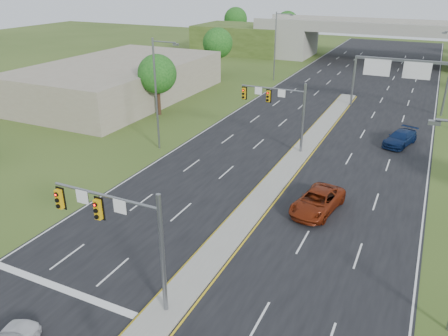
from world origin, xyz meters
name	(u,v)px	position (x,y,z in m)	size (l,w,h in m)	color
ground	(166,312)	(0.00, 0.00, 0.00)	(240.00, 240.00, 0.00)	#374C1B
road	(324,124)	(0.00, 35.00, 0.01)	(24.00, 160.00, 0.02)	black
median	(295,159)	(0.00, 23.00, 0.10)	(2.00, 54.00, 0.16)	gray
lane_markings	(305,140)	(-0.60, 28.91, 0.02)	(23.72, 160.00, 0.01)	gold
signal_mast_near	(122,226)	(-2.26, -0.07, 4.73)	(6.62, 0.60, 7.00)	slate
signal_mast_far	(281,105)	(-2.26, 24.93, 4.73)	(6.62, 0.60, 7.00)	slate
sign_gantry	(399,70)	(6.68, 44.92, 5.24)	(11.58, 0.44, 6.67)	slate
overpass	(380,44)	(0.00, 80.00, 3.55)	(80.00, 14.00, 8.10)	gray
lightpole_l_mid	(157,90)	(-13.30, 20.00, 6.10)	(2.85, 0.25, 11.00)	slate
lightpole_l_far	(276,43)	(-13.30, 55.00, 6.10)	(2.85, 0.25, 11.00)	slate
tree_l_near	(157,74)	(-20.00, 30.00, 5.18)	(4.80, 4.80, 7.60)	#382316
tree_l_mid	(218,43)	(-24.00, 55.00, 5.51)	(5.20, 5.20, 8.12)	#382316
tree_back_a	(236,19)	(-38.00, 94.00, 5.84)	(6.00, 6.00, 8.85)	#382316
tree_back_b	(287,23)	(-24.00, 94.00, 5.51)	(5.60, 5.60, 8.32)	#382316
commercial_building	(119,80)	(-30.00, 35.00, 2.50)	(18.00, 30.00, 5.00)	gray
car_far_a	(317,201)	(4.45, 14.08, 0.81)	(2.63, 5.70, 1.58)	maroon
car_far_b	(400,138)	(8.73, 31.62, 0.77)	(2.09, 5.14, 1.49)	#0C1E49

